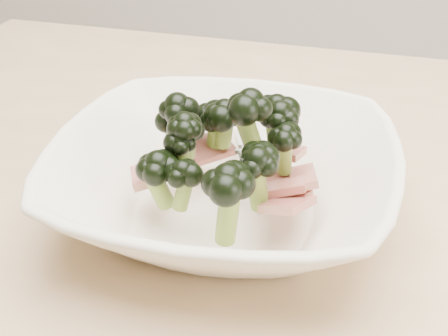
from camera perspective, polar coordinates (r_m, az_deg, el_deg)
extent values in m
cube|color=tan|center=(0.63, 8.64, -3.17)|extent=(1.20, 0.80, 0.04)
cylinder|color=tan|center=(1.28, -15.30, -4.99)|extent=(0.06, 0.06, 0.71)
imported|color=white|center=(0.55, 0.00, -1.15)|extent=(0.32, 0.32, 0.07)
cylinder|color=olive|center=(0.54, 5.57, 1.07)|extent=(0.01, 0.02, 0.04)
ellipsoid|color=black|center=(0.53, 5.69, 3.13)|extent=(0.03, 0.03, 0.03)
cylinder|color=olive|center=(0.57, 4.72, 2.74)|extent=(0.03, 0.03, 0.06)
ellipsoid|color=black|center=(0.56, 4.85, 5.61)|extent=(0.04, 0.04, 0.03)
cylinder|color=olive|center=(0.52, -3.56, 1.63)|extent=(0.01, 0.02, 0.04)
ellipsoid|color=black|center=(0.51, -3.64, 4.12)|extent=(0.03, 0.03, 0.03)
cylinder|color=olive|center=(0.56, -4.18, 2.92)|extent=(0.02, 0.03, 0.05)
ellipsoid|color=black|center=(0.55, -4.30, 5.71)|extent=(0.04, 0.04, 0.03)
cylinder|color=olive|center=(0.59, 0.05, 3.34)|extent=(0.02, 0.02, 0.03)
ellipsoid|color=black|center=(0.58, 0.05, 5.24)|extent=(0.04, 0.04, 0.03)
cylinder|color=olive|center=(0.56, 5.06, 2.60)|extent=(0.02, 0.03, 0.04)
ellipsoid|color=black|center=(0.55, 5.18, 5.04)|extent=(0.04, 0.04, 0.03)
cylinder|color=olive|center=(0.50, -3.73, -2.23)|extent=(0.02, 0.02, 0.03)
ellipsoid|color=black|center=(0.49, -3.80, -0.25)|extent=(0.03, 0.03, 0.03)
cylinder|color=olive|center=(0.55, -3.16, 2.28)|extent=(0.01, 0.02, 0.03)
ellipsoid|color=black|center=(0.54, -3.21, 3.88)|extent=(0.03, 0.03, 0.02)
cylinder|color=olive|center=(0.60, -0.77, 2.99)|extent=(0.02, 0.02, 0.04)
ellipsoid|color=black|center=(0.59, -0.78, 5.10)|extent=(0.04, 0.04, 0.03)
cylinder|color=olive|center=(0.52, 2.37, 3.01)|extent=(0.03, 0.03, 0.05)
ellipsoid|color=black|center=(0.51, 2.44, 6.04)|extent=(0.04, 0.04, 0.03)
cylinder|color=olive|center=(0.51, 3.14, -0.87)|extent=(0.02, 0.02, 0.04)
ellipsoid|color=black|center=(0.49, 3.21, 1.30)|extent=(0.03, 0.03, 0.03)
cylinder|color=olive|center=(0.50, 3.02, -1.86)|extent=(0.02, 0.02, 0.04)
ellipsoid|color=black|center=(0.49, 3.10, 0.75)|extent=(0.04, 0.04, 0.03)
cylinder|color=olive|center=(0.52, -5.94, -1.95)|extent=(0.02, 0.03, 0.04)
ellipsoid|color=black|center=(0.51, -6.09, 0.36)|extent=(0.04, 0.04, 0.03)
cylinder|color=olive|center=(0.48, 0.34, -4.31)|extent=(0.02, 0.02, 0.05)
ellipsoid|color=black|center=(0.46, 0.36, -0.98)|extent=(0.04, 0.04, 0.03)
cylinder|color=olive|center=(0.60, -3.94, 2.73)|extent=(0.02, 0.02, 0.04)
ellipsoid|color=black|center=(0.59, -4.01, 4.58)|extent=(0.03, 0.03, 0.03)
cylinder|color=olive|center=(0.52, -3.88, 0.53)|extent=(0.01, 0.01, 0.03)
ellipsoid|color=black|center=(0.51, -3.95, 2.52)|extent=(0.03, 0.03, 0.02)
cylinder|color=olive|center=(0.59, -4.50, 2.57)|extent=(0.02, 0.03, 0.04)
ellipsoid|color=black|center=(0.58, -4.60, 4.90)|extent=(0.04, 0.04, 0.03)
cube|color=maroon|center=(0.54, 5.17, -1.99)|extent=(0.06, 0.06, 0.01)
cube|color=maroon|center=(0.54, 7.25, -0.86)|extent=(0.03, 0.06, 0.02)
cube|color=maroon|center=(0.57, -4.22, 0.16)|extent=(0.03, 0.04, 0.01)
cube|color=maroon|center=(0.54, -7.17, -0.64)|extent=(0.04, 0.05, 0.02)
cube|color=maroon|center=(0.52, 5.16, -1.86)|extent=(0.05, 0.03, 0.02)
cube|color=maroon|center=(0.58, 5.45, 1.56)|extent=(0.04, 0.03, 0.01)
cube|color=maroon|center=(0.51, 5.86, -3.33)|extent=(0.04, 0.05, 0.03)
cube|color=maroon|center=(0.60, -1.40, 1.88)|extent=(0.05, 0.06, 0.02)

